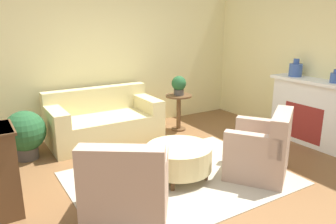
{
  "coord_description": "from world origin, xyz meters",
  "views": [
    {
      "loc": [
        -2.17,
        -3.22,
        1.98
      ],
      "look_at": [
        0.15,
        0.55,
        0.75
      ],
      "focal_mm": 35.0,
      "sensor_mm": 36.0,
      "label": 1
    }
  ],
  "objects_px": {
    "armchair_right": "(262,151)",
    "vase_mantel_near": "(296,69)",
    "ottoman_table": "(179,157)",
    "potted_plant_on_side_table": "(179,85)",
    "potted_plant_floor": "(25,133)",
    "couch": "(104,122)",
    "vase_mantel_far": "(335,77)",
    "armchair_left": "(126,189)",
    "side_table": "(179,107)"
  },
  "relations": [
    {
      "from": "couch",
      "to": "vase_mantel_near",
      "type": "height_order",
      "value": "vase_mantel_near"
    },
    {
      "from": "ottoman_table",
      "to": "side_table",
      "type": "distance_m",
      "value": 1.97
    },
    {
      "from": "armchair_left",
      "to": "potted_plant_floor",
      "type": "bearing_deg",
      "value": 105.43
    },
    {
      "from": "ottoman_table",
      "to": "side_table",
      "type": "relative_size",
      "value": 1.27
    },
    {
      "from": "vase_mantel_near",
      "to": "potted_plant_on_side_table",
      "type": "height_order",
      "value": "vase_mantel_near"
    },
    {
      "from": "vase_mantel_far",
      "to": "potted_plant_on_side_table",
      "type": "bearing_deg",
      "value": 125.58
    },
    {
      "from": "vase_mantel_far",
      "to": "potted_plant_on_side_table",
      "type": "distance_m",
      "value": 2.54
    },
    {
      "from": "armchair_left",
      "to": "vase_mantel_near",
      "type": "height_order",
      "value": "vase_mantel_near"
    },
    {
      "from": "couch",
      "to": "vase_mantel_near",
      "type": "relative_size",
      "value": 6.15
    },
    {
      "from": "potted_plant_floor",
      "to": "couch",
      "type": "bearing_deg",
      "value": 6.72
    },
    {
      "from": "ottoman_table",
      "to": "potted_plant_on_side_table",
      "type": "relative_size",
      "value": 2.43
    },
    {
      "from": "vase_mantel_near",
      "to": "potted_plant_floor",
      "type": "relative_size",
      "value": 0.41
    },
    {
      "from": "side_table",
      "to": "vase_mantel_far",
      "type": "distance_m",
      "value": 2.62
    },
    {
      "from": "vase_mantel_near",
      "to": "ottoman_table",
      "type": "bearing_deg",
      "value": -173.39
    },
    {
      "from": "ottoman_table",
      "to": "vase_mantel_far",
      "type": "relative_size",
      "value": 4.15
    },
    {
      "from": "vase_mantel_far",
      "to": "armchair_left",
      "type": "bearing_deg",
      "value": -178.57
    },
    {
      "from": "ottoman_table",
      "to": "vase_mantel_near",
      "type": "distance_m",
      "value": 2.72
    },
    {
      "from": "armchair_left",
      "to": "vase_mantel_far",
      "type": "height_order",
      "value": "vase_mantel_far"
    },
    {
      "from": "potted_plant_floor",
      "to": "armchair_left",
      "type": "bearing_deg",
      "value": -74.57
    },
    {
      "from": "couch",
      "to": "potted_plant_on_side_table",
      "type": "xyz_separation_m",
      "value": [
        1.39,
        -0.21,
        0.54
      ]
    },
    {
      "from": "ottoman_table",
      "to": "side_table",
      "type": "bearing_deg",
      "value": 56.69
    },
    {
      "from": "ottoman_table",
      "to": "potted_plant_on_side_table",
      "type": "distance_m",
      "value": 2.04
    },
    {
      "from": "potted_plant_on_side_table",
      "to": "side_table",
      "type": "bearing_deg",
      "value": 0.0
    },
    {
      "from": "armchair_right",
      "to": "vase_mantel_near",
      "type": "bearing_deg",
      "value": 26.89
    },
    {
      "from": "vase_mantel_near",
      "to": "potted_plant_on_side_table",
      "type": "relative_size",
      "value": 0.85
    },
    {
      "from": "couch",
      "to": "ottoman_table",
      "type": "height_order",
      "value": "couch"
    },
    {
      "from": "couch",
      "to": "ottoman_table",
      "type": "relative_size",
      "value": 2.14
    },
    {
      "from": "side_table",
      "to": "vase_mantel_near",
      "type": "height_order",
      "value": "vase_mantel_near"
    },
    {
      "from": "couch",
      "to": "armchair_left",
      "type": "relative_size",
      "value": 1.68
    },
    {
      "from": "armchair_left",
      "to": "couch",
      "type": "bearing_deg",
      "value": 74.39
    },
    {
      "from": "potted_plant_on_side_table",
      "to": "vase_mantel_near",
      "type": "bearing_deg",
      "value": -42.44
    },
    {
      "from": "potted_plant_floor",
      "to": "vase_mantel_near",
      "type": "bearing_deg",
      "value": -18.82
    },
    {
      "from": "armchair_left",
      "to": "armchair_right",
      "type": "distance_m",
      "value": 1.94
    },
    {
      "from": "couch",
      "to": "ottoman_table",
      "type": "bearing_deg",
      "value": -80.36
    },
    {
      "from": "side_table",
      "to": "potted_plant_floor",
      "type": "distance_m",
      "value": 2.65
    },
    {
      "from": "armchair_right",
      "to": "ottoman_table",
      "type": "distance_m",
      "value": 1.1
    },
    {
      "from": "vase_mantel_near",
      "to": "armchair_left",
      "type": "bearing_deg",
      "value": -167.22
    },
    {
      "from": "ottoman_table",
      "to": "potted_plant_on_side_table",
      "type": "xyz_separation_m",
      "value": [
        1.08,
        1.64,
        0.58
      ]
    },
    {
      "from": "potted_plant_on_side_table",
      "to": "potted_plant_floor",
      "type": "distance_m",
      "value": 2.69
    },
    {
      "from": "armchair_right",
      "to": "side_table",
      "type": "distance_m",
      "value": 2.14
    },
    {
      "from": "couch",
      "to": "armchair_right",
      "type": "height_order",
      "value": "armchair_right"
    },
    {
      "from": "armchair_left",
      "to": "armchair_right",
      "type": "height_order",
      "value": "same"
    },
    {
      "from": "armchair_left",
      "to": "vase_mantel_far",
      "type": "distance_m",
      "value": 3.61
    },
    {
      "from": "ottoman_table",
      "to": "potted_plant_floor",
      "type": "xyz_separation_m",
      "value": [
        -1.58,
        1.7,
        0.12
      ]
    },
    {
      "from": "vase_mantel_far",
      "to": "ottoman_table",
      "type": "bearing_deg",
      "value": 170.74
    },
    {
      "from": "ottoman_table",
      "to": "potted_plant_on_side_table",
      "type": "height_order",
      "value": "potted_plant_on_side_table"
    },
    {
      "from": "armchair_right",
      "to": "ottoman_table",
      "type": "height_order",
      "value": "armchair_right"
    },
    {
      "from": "couch",
      "to": "side_table",
      "type": "relative_size",
      "value": 2.72
    },
    {
      "from": "couch",
      "to": "armchair_right",
      "type": "bearing_deg",
      "value": -61.33
    },
    {
      "from": "armchair_left",
      "to": "potted_plant_on_side_table",
      "type": "distance_m",
      "value": 3.01
    }
  ]
}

